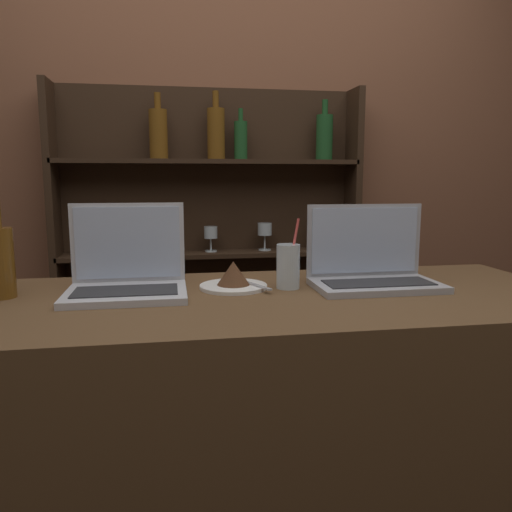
{
  "coord_description": "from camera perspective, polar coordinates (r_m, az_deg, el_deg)",
  "views": [
    {
      "loc": [
        -0.29,
        -0.92,
        1.26
      ],
      "look_at": [
        -0.07,
        0.37,
        1.06
      ],
      "focal_mm": 35.0,
      "sensor_mm": 36.0,
      "label": 1
    }
  ],
  "objects": [
    {
      "name": "cake_plate",
      "position": [
        1.4,
        -2.58,
        -2.57
      ],
      "size": [
        0.19,
        0.19,
        0.08
      ],
      "color": "white",
      "rests_on": "bar_counter"
    },
    {
      "name": "back_wall",
      "position": [
        2.41,
        -2.93,
        11.0
      ],
      "size": [
        7.0,
        0.06,
        2.7
      ],
      "color": "brown",
      "rests_on": "ground_plane"
    },
    {
      "name": "bar_counter",
      "position": [
        1.51,
        2.88,
        -22.36
      ],
      "size": [
        1.6,
        0.68,
        0.96
      ],
      "color": "brown",
      "rests_on": "ground_plane"
    },
    {
      "name": "laptop_far",
      "position": [
        1.46,
        13.1,
        -1.29
      ],
      "size": [
        0.35,
        0.2,
        0.23
      ],
      "color": "#ADADB2",
      "rests_on": "bar_counter"
    },
    {
      "name": "back_shelf",
      "position": [
        2.35,
        -5.08,
        -0.2
      ],
      "size": [
        1.38,
        0.18,
        1.67
      ],
      "color": "#332114",
      "rests_on": "ground_plane"
    },
    {
      "name": "water_glass",
      "position": [
        1.39,
        3.7,
        -1.16
      ],
      "size": [
        0.07,
        0.07,
        0.2
      ],
      "color": "silver",
      "rests_on": "bar_counter"
    },
    {
      "name": "laptop_near",
      "position": [
        1.37,
        -14.52,
        -2.04
      ],
      "size": [
        0.31,
        0.23,
        0.24
      ],
      "color": "silver",
      "rests_on": "bar_counter"
    }
  ]
}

